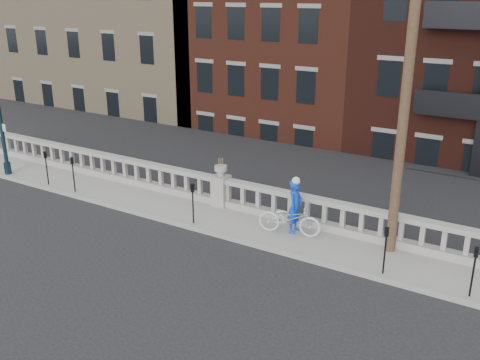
% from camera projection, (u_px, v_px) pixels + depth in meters
% --- Properties ---
extents(ground, '(120.00, 120.00, 0.00)m').
position_uv_depth(ground, '(149.00, 252.00, 15.99)').
color(ground, black).
rests_on(ground, ground).
extents(sidewalk, '(32.00, 2.20, 0.15)m').
position_uv_depth(sidewalk, '(206.00, 216.00, 18.37)').
color(sidewalk, gray).
rests_on(sidewalk, ground).
extents(balustrade, '(28.00, 0.34, 1.03)m').
position_uv_depth(balustrade, '(221.00, 192.00, 18.95)').
color(balustrade, gray).
rests_on(balustrade, sidewalk).
extents(planter_pedestal, '(0.55, 0.55, 1.76)m').
position_uv_depth(planter_pedestal, '(221.00, 187.00, 18.88)').
color(planter_pedestal, gray).
rests_on(planter_pedestal, sidewalk).
extents(lower_level, '(80.00, 44.00, 20.80)m').
position_uv_depth(lower_level, '(397.00, 72.00, 33.33)').
color(lower_level, '#605E59').
rests_on(lower_level, ground).
extents(utility_pole, '(1.60, 0.28, 10.00)m').
position_uv_depth(utility_pole, '(408.00, 77.00, 14.07)').
color(utility_pole, '#422D1E').
rests_on(utility_pole, sidewalk).
extents(streetlight_pole, '(0.40, 0.28, 5.20)m').
position_uv_depth(streetlight_pole, '(1.00, 126.00, 21.67)').
color(streetlight_pole, '#11242E').
rests_on(streetlight_pole, sidewalk).
extents(parking_meter_a, '(0.10, 0.09, 1.36)m').
position_uv_depth(parking_meter_a, '(46.00, 164.00, 20.84)').
color(parking_meter_a, black).
rests_on(parking_meter_a, sidewalk).
extents(parking_meter_b, '(0.10, 0.09, 1.36)m').
position_uv_depth(parking_meter_b, '(73.00, 170.00, 20.10)').
color(parking_meter_b, black).
rests_on(parking_meter_b, sidewalk).
extents(parking_meter_c, '(0.10, 0.09, 1.36)m').
position_uv_depth(parking_meter_c, '(193.00, 199.00, 17.34)').
color(parking_meter_c, black).
rests_on(parking_meter_c, sidewalk).
extents(parking_meter_d, '(0.10, 0.09, 1.36)m').
position_uv_depth(parking_meter_d, '(386.00, 245.00, 14.20)').
color(parking_meter_d, black).
rests_on(parking_meter_d, sidewalk).
extents(parking_meter_e, '(0.10, 0.09, 1.36)m').
position_uv_depth(parking_meter_e, '(474.00, 266.00, 13.11)').
color(parking_meter_e, black).
rests_on(parking_meter_e, sidewalk).
extents(bicycle, '(2.09, 1.09, 1.05)m').
position_uv_depth(bicycle, '(289.00, 218.00, 16.67)').
color(bicycle, silver).
rests_on(bicycle, sidewalk).
extents(cyclist, '(0.43, 0.64, 1.73)m').
position_uv_depth(cyclist, '(295.00, 206.00, 16.70)').
color(cyclist, blue).
rests_on(cyclist, sidewalk).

